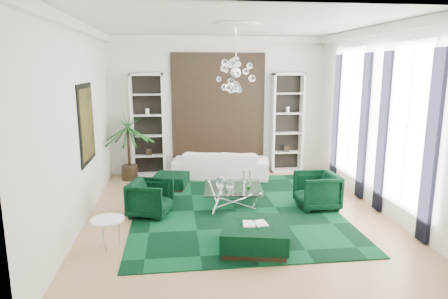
{
  "coord_description": "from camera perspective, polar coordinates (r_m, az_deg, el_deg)",
  "views": [
    {
      "loc": [
        -1.22,
        -7.62,
        2.97
      ],
      "look_at": [
        -0.21,
        0.5,
        1.27
      ],
      "focal_mm": 32.0,
      "sensor_mm": 36.0,
      "label": 1
    }
  ],
  "objects": [
    {
      "name": "floor",
      "position": [
        8.28,
        1.88,
        -9.37
      ],
      "size": [
        6.0,
        7.0,
        0.02
      ],
      "primitive_type": "cube",
      "color": "tan",
      "rests_on": "ground"
    },
    {
      "name": "ceiling",
      "position": [
        7.77,
        2.08,
        17.94
      ],
      "size": [
        6.0,
        7.0,
        0.02
      ],
      "primitive_type": "cube",
      "color": "white",
      "rests_on": "ground"
    },
    {
      "name": "wall_back",
      "position": [
        11.25,
        -0.84,
        6.28
      ],
      "size": [
        6.0,
        0.02,
        3.8
      ],
      "primitive_type": "cube",
      "color": "silver",
      "rests_on": "ground"
    },
    {
      "name": "wall_front",
      "position": [
        4.42,
        9.13,
        -2.42
      ],
      "size": [
        6.0,
        0.02,
        3.8
      ],
      "primitive_type": "cube",
      "color": "silver",
      "rests_on": "ground"
    },
    {
      "name": "wall_left",
      "position": [
        7.9,
        -20.15,
        3.24
      ],
      "size": [
        0.02,
        7.0,
        3.8
      ],
      "primitive_type": "cube",
      "color": "silver",
      "rests_on": "ground"
    },
    {
      "name": "wall_right",
      "position": [
        8.78,
        21.81,
        3.9
      ],
      "size": [
        0.02,
        7.0,
        3.8
      ],
      "primitive_type": "cube",
      "color": "silver",
      "rests_on": "ground"
    },
    {
      "name": "crown_molding",
      "position": [
        7.75,
        2.07,
        17.14
      ],
      "size": [
        6.0,
        7.0,
        0.18
      ],
      "primitive_type": null,
      "color": "white",
      "rests_on": "ceiling"
    },
    {
      "name": "ceiling_medallion",
      "position": [
        8.06,
        1.72,
        17.44
      ],
      "size": [
        0.9,
        0.9,
        0.05
      ],
      "primitive_type": "cylinder",
      "color": "white",
      "rests_on": "ceiling"
    },
    {
      "name": "tapestry",
      "position": [
        11.2,
        -0.82,
        6.26
      ],
      "size": [
        2.5,
        0.06,
        2.8
      ],
      "primitive_type": "cube",
      "color": "black",
      "rests_on": "wall_back"
    },
    {
      "name": "shelving_left",
      "position": [
        11.07,
        -10.82,
        3.38
      ],
      "size": [
        0.9,
        0.38,
        2.8
      ],
      "primitive_type": null,
      "color": "white",
      "rests_on": "floor"
    },
    {
      "name": "shelving_right",
      "position": [
        11.49,
        9.01,
        3.74
      ],
      "size": [
        0.9,
        0.38,
        2.8
      ],
      "primitive_type": null,
      "color": "white",
      "rests_on": "floor"
    },
    {
      "name": "painting",
      "position": [
        8.48,
        -18.98,
        3.52
      ],
      "size": [
        0.04,
        1.3,
        1.6
      ],
      "primitive_type": "cube",
      "color": "black",
      "rests_on": "wall_left"
    },
    {
      "name": "window_near",
      "position": [
        8.0,
        24.75,
        2.98
      ],
      "size": [
        0.03,
        1.1,
        2.9
      ],
      "primitive_type": "cube",
      "color": "white",
      "rests_on": "wall_right"
    },
    {
      "name": "curtain_near_a",
      "position": [
        7.38,
        27.5,
        0.1
      ],
      "size": [
        0.07,
        0.3,
        3.25
      ],
      "primitive_type": "cube",
      "color": "black",
      "rests_on": "floor"
    },
    {
      "name": "curtain_near_b",
      "position": [
        8.69,
        21.74,
        2.16
      ],
      "size": [
        0.07,
        0.3,
        3.25
      ],
      "primitive_type": "cube",
      "color": "black",
      "rests_on": "floor"
    },
    {
      "name": "window_far",
      "position": [
        10.1,
        17.65,
        5.11
      ],
      "size": [
        0.03,
        1.1,
        2.9
      ],
      "primitive_type": "cube",
      "color": "white",
      "rests_on": "wall_right"
    },
    {
      "name": "curtain_far_a",
      "position": [
        9.42,
        19.31,
        3.03
      ],
      "size": [
        0.07,
        0.3,
        3.25
      ],
      "primitive_type": "cube",
      "color": "black",
      "rests_on": "floor"
    },
    {
      "name": "curtain_far_b",
      "position": [
        10.83,
        15.69,
        4.3
      ],
      "size": [
        0.07,
        0.3,
        3.25
      ],
      "primitive_type": "cube",
      "color": "black",
      "rests_on": "floor"
    },
    {
      "name": "rug",
      "position": [
        8.55,
        1.57,
        -8.53
      ],
      "size": [
        4.2,
        5.0,
        0.02
      ],
      "primitive_type": "cube",
      "color": "black",
      "rests_on": "floor"
    },
    {
      "name": "sofa",
      "position": [
        10.86,
        -0.44,
        -2.1
      ],
      "size": [
        2.69,
        1.46,
        0.74
      ],
      "primitive_type": "imported",
      "rotation": [
        0.0,
        0.0,
        2.95
      ],
      "color": "white",
      "rests_on": "floor"
    },
    {
      "name": "armchair_left",
      "position": [
        8.26,
        -10.49,
        -6.86
      ],
      "size": [
        0.99,
        0.98,
        0.72
      ],
      "primitive_type": "imported",
      "rotation": [
        0.0,
        0.0,
        1.26
      ],
      "color": "black",
      "rests_on": "floor"
    },
    {
      "name": "armchair_right",
      "position": [
        8.76,
        13.13,
        -5.75
      ],
      "size": [
        0.85,
        0.83,
        0.77
      ],
      "primitive_type": "imported",
      "rotation": [
        0.0,
        0.0,
        -1.57
      ],
      "color": "black",
      "rests_on": "floor"
    },
    {
      "name": "coffee_table",
      "position": [
        8.71,
        1.33,
        -6.73
      ],
      "size": [
        1.34,
        1.34,
        0.42
      ],
      "primitive_type": null,
      "rotation": [
        0.0,
        0.0,
        -0.1
      ],
      "color": "white",
      "rests_on": "floor"
    },
    {
      "name": "ottoman_side",
      "position": [
        10.02,
        -7.58,
        -4.54
      ],
      "size": [
        0.96,
        0.96,
        0.35
      ],
      "primitive_type": "cube",
      "rotation": [
        0.0,
        0.0,
        -0.24
      ],
      "color": "black",
      "rests_on": "floor"
    },
    {
      "name": "ottoman_front",
      "position": [
        6.79,
        4.4,
        -12.25
      ],
      "size": [
        1.27,
        1.27,
        0.43
      ],
      "primitive_type": "cube",
      "rotation": [
        0.0,
        0.0,
        -0.21
      ],
      "color": "black",
      "rests_on": "floor"
    },
    {
      "name": "book",
      "position": [
        6.7,
        4.43,
        -10.47
      ],
      "size": [
        0.41,
        0.27,
        0.03
      ],
      "primitive_type": "cube",
      "color": "white",
      "rests_on": "ottoman_front"
    },
    {
      "name": "side_table",
      "position": [
        6.97,
        -16.19,
        -11.61
      ],
      "size": [
        0.63,
        0.63,
        0.52
      ],
      "primitive_type": "cylinder",
      "rotation": [
        0.0,
        0.0,
        0.16
      ],
      "color": "white",
      "rests_on": "floor"
    },
    {
      "name": "palm",
      "position": [
        10.8,
        -13.54,
        1.78
      ],
      "size": [
        1.68,
        1.68,
        2.33
      ],
      "primitive_type": null,
      "rotation": [
        0.0,
        0.0,
        0.17
      ],
      "color": "#19591E",
      "rests_on": "floor"
    },
    {
      "name": "chandelier",
      "position": [
        8.02,
        1.68,
        10.88
      ],
      "size": [
        0.87,
        0.87,
        0.76
      ],
      "primitive_type": null,
      "rotation": [
        0.0,
        0.0,
        -0.04
      ],
      "color": "white",
      "rests_on": "ceiling"
    },
    {
      "name": "table_plant",
      "position": [
        8.42,
        3.66,
        -5.11
      ],
      "size": [
        0.15,
        0.14,
        0.22
      ],
      "primitive_type": "imported",
      "rotation": [
        0.0,
        0.0,
        0.36
      ],
      "color": "#19591E",
      "rests_on": "coffee_table"
    }
  ]
}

